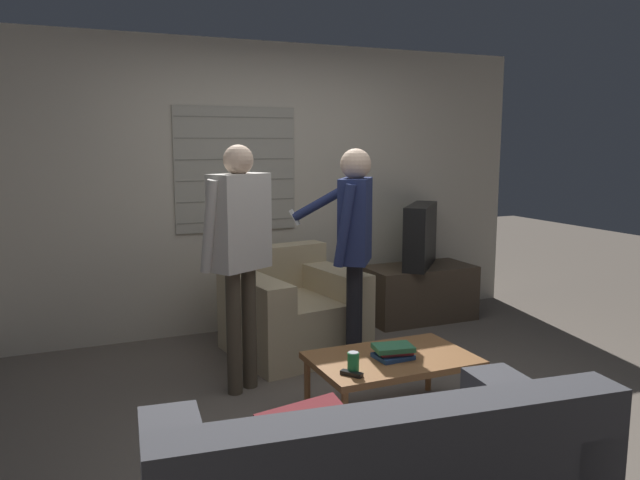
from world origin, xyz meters
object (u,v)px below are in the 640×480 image
(floor_fan, at_px, (344,311))
(coffee_table, at_px, (392,362))
(tv, at_px, (420,235))
(spare_remote, at_px, (352,374))
(armchair_beige, at_px, (291,311))
(book_stack, at_px, (394,352))
(soda_can, at_px, (353,363))
(person_left_standing, at_px, (239,238))
(person_right_standing, at_px, (354,232))

(floor_fan, bearing_deg, coffee_table, -106.02)
(tv, distance_m, spare_remote, 2.63)
(armchair_beige, distance_m, book_stack, 1.43)
(tv, relative_size, soda_can, 5.54)
(coffee_table, bearing_deg, tv, 53.44)
(coffee_table, distance_m, floor_fan, 1.77)
(armchair_beige, bearing_deg, book_stack, 86.05)
(book_stack, distance_m, floor_fan, 1.81)
(coffee_table, bearing_deg, soda_can, -155.10)
(floor_fan, bearing_deg, spare_remote, -114.37)
(spare_remote, xyz_separation_m, floor_fan, (0.85, 1.88, -0.21))
(spare_remote, bearing_deg, floor_fan, 30.29)
(book_stack, xyz_separation_m, spare_remote, (-0.36, -0.16, -0.03))
(spare_remote, height_order, floor_fan, spare_remote)
(armchair_beige, xyz_separation_m, tv, (1.45, 0.39, 0.48))
(tv, xyz_separation_m, person_left_standing, (-2.05, -0.99, 0.24))
(soda_can, bearing_deg, spare_remote, -130.83)
(armchair_beige, bearing_deg, floor_fan, -162.33)
(coffee_table, distance_m, soda_can, 0.39)
(armchair_beige, bearing_deg, coffee_table, 86.35)
(person_right_standing, xyz_separation_m, soda_can, (-0.50, -1.00, -0.58))
(person_right_standing, height_order, soda_can, person_right_standing)
(person_left_standing, relative_size, floor_fan, 4.23)
(armchair_beige, xyz_separation_m, soda_can, (-0.22, -1.55, 0.12))
(tv, bearing_deg, armchair_beige, -33.47)
(person_left_standing, height_order, soda_can, person_left_standing)
(coffee_table, relative_size, soda_can, 7.74)
(person_left_standing, distance_m, soda_can, 1.19)
(spare_remote, bearing_deg, armchair_beige, 46.03)
(floor_fan, bearing_deg, book_stack, -105.94)
(coffee_table, distance_m, person_right_standing, 1.09)
(book_stack, distance_m, spare_remote, 0.39)
(soda_can, height_order, spare_remote, soda_can)
(book_stack, xyz_separation_m, soda_can, (-0.34, -0.13, 0.02))
(person_left_standing, relative_size, person_right_standing, 1.02)
(tv, bearing_deg, person_right_standing, -9.77)
(tv, bearing_deg, soda_can, 0.81)
(armchair_beige, height_order, soda_can, armchair_beige)
(coffee_table, xyz_separation_m, book_stack, (-0.01, -0.03, 0.08))
(floor_fan, bearing_deg, soda_can, -114.10)
(person_left_standing, bearing_deg, book_stack, -77.79)
(person_left_standing, relative_size, spare_remote, 12.90)
(armchair_beige, height_order, coffee_table, armchair_beige)
(spare_remote, bearing_deg, book_stack, -11.61)
(spare_remote, bearing_deg, person_left_standing, 74.79)
(soda_can, height_order, floor_fan, soda_can)
(spare_remote, distance_m, floor_fan, 2.08)
(tv, xyz_separation_m, spare_remote, (-1.69, -1.97, -0.41))
(armchair_beige, relative_size, spare_remote, 8.25)
(coffee_table, relative_size, tv, 1.40)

